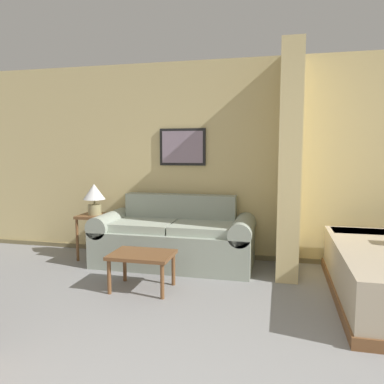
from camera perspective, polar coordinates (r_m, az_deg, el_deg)
wall_back at (r=4.98m, az=6.24°, el=4.69°), size 7.35×0.16×2.60m
wall_partition_pillar at (r=4.47m, az=14.60°, el=4.39°), size 0.24×0.83×2.60m
couch at (r=4.76m, az=-2.67°, el=-7.12°), size 1.99×0.84×0.86m
coffee_table at (r=3.95m, az=-7.62°, el=-9.93°), size 0.64×0.47×0.39m
side_table at (r=5.15m, az=-14.56°, el=-4.64°), size 0.40×0.40×0.59m
table_lamp at (r=5.09m, az=-14.68°, el=-0.47°), size 0.29×0.29×0.41m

